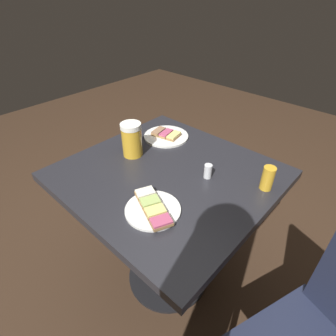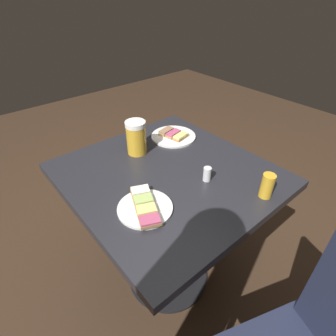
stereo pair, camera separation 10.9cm
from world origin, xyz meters
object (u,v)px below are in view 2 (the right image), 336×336
object	(u,v)px
salt_shaker	(207,174)
beer_mug	(137,137)
plate_far	(145,207)
beer_glass_small	(267,186)
plate_near	(173,136)

from	to	relation	value
salt_shaker	beer_mug	bearing A→B (deg)	103.91
beer_mug	salt_shaker	size ratio (longest dim) A/B	2.60
plate_far	beer_glass_small	size ratio (longest dim) A/B	2.21
plate_far	beer_glass_small	distance (m)	0.44
plate_near	plate_far	size ratio (longest dim) A/B	1.06
plate_far	beer_mug	distance (m)	0.39
plate_near	beer_glass_small	bearing A→B (deg)	-93.71
plate_near	beer_mug	xyz separation A→B (m)	(-0.22, 0.00, 0.07)
salt_shaker	beer_glass_small	bearing A→B (deg)	-65.14
beer_mug	salt_shaker	xyz separation A→B (m)	(0.09, -0.35, -0.05)
plate_far	beer_mug	size ratio (longest dim) A/B	1.37
beer_mug	beer_glass_small	bearing A→B (deg)	-71.92
plate_near	beer_glass_small	size ratio (longest dim) A/B	2.33
plate_near	plate_far	world-z (taller)	same
plate_far	beer_mug	world-z (taller)	beer_mug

